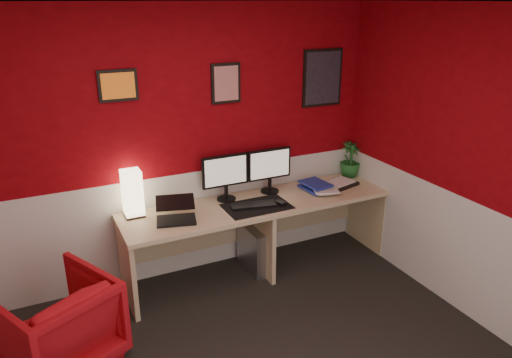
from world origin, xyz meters
name	(u,v)px	position (x,y,z in m)	size (l,w,h in m)	color
ceiling	(253,3)	(0.00, 0.00, 2.50)	(4.00, 3.50, 0.01)	white
wall_back	(169,149)	(0.00, 1.75, 1.25)	(4.00, 0.01, 2.50)	maroon
wall_right	(491,176)	(2.00, 0.00, 1.25)	(0.01, 3.50, 2.50)	maroon
wainscot_back	(174,225)	(0.00, 1.75, 0.50)	(4.00, 0.01, 1.00)	silver
wainscot_right	(475,263)	(2.00, 0.00, 0.50)	(0.01, 3.50, 1.00)	silver
desk	(260,237)	(0.74, 1.41, 0.36)	(2.60, 0.65, 0.73)	#D0B885
shoji_lamp	(133,195)	(-0.39, 1.61, 0.93)	(0.16, 0.16, 0.40)	#FFE5B2
laptop	(176,209)	(-0.09, 1.34, 0.84)	(0.33, 0.23, 0.22)	black
monitor_left	(226,171)	(0.48, 1.60, 1.02)	(0.45, 0.06, 0.58)	black
monitor_right	(270,164)	(0.94, 1.60, 1.02)	(0.45, 0.06, 0.58)	black
desk_mat	(257,206)	(0.67, 1.32, 0.73)	(0.60, 0.38, 0.01)	black
keyboard	(253,205)	(0.64, 1.34, 0.74)	(0.42, 0.14, 0.02)	black
mouse	(280,203)	(0.88, 1.26, 0.75)	(0.06, 0.10, 0.03)	black
book_bottom	(306,191)	(1.25, 1.43, 0.74)	(0.22, 0.30, 0.03)	navy
book_middle	(313,188)	(1.31, 1.40, 0.77)	(0.23, 0.32, 0.02)	silver
book_top	(307,186)	(1.25, 1.42, 0.79)	(0.22, 0.30, 0.03)	navy
zen_tray	(339,184)	(1.65, 1.44, 0.74)	(0.35, 0.25, 0.03)	black
potted_plant	(350,160)	(1.91, 1.62, 0.92)	(0.21, 0.21, 0.38)	#19591E
pc_tower	(256,248)	(0.72, 1.46, 0.23)	(0.20, 0.45, 0.45)	#99999E
armchair	(56,324)	(-1.14, 0.87, 0.34)	(0.72, 0.74, 0.68)	red
art_left	(118,86)	(-0.40, 1.74, 1.85)	(0.32, 0.02, 0.26)	orange
art_center	(226,83)	(0.56, 1.74, 1.80)	(0.28, 0.02, 0.36)	red
art_right	(322,78)	(1.59, 1.74, 1.78)	(0.44, 0.02, 0.56)	black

